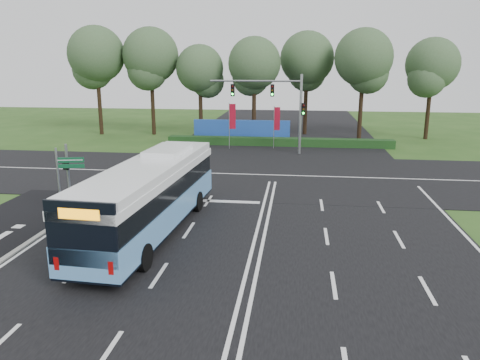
{
  "coord_description": "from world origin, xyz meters",
  "views": [
    {
      "loc": [
        1.83,
        -20.97,
        7.96
      ],
      "look_at": [
        -1.04,
        2.0,
        2.13
      ],
      "focal_mm": 35.0,
      "sensor_mm": 36.0,
      "label": 1
    }
  ],
  "objects": [
    {
      "name": "eucalyptus_row",
      "position": [
        -3.78,
        30.33,
        8.28
      ],
      "size": [
        41.74,
        9.16,
        11.95
      ],
      "color": "black",
      "rests_on": "ground"
    },
    {
      "name": "road_cross",
      "position": [
        0.0,
        12.0,
        0.03
      ],
      "size": [
        120.0,
        14.0,
        0.05
      ],
      "primitive_type": "cube",
      "color": "black",
      "rests_on": "ground"
    },
    {
      "name": "banner_flag_mid",
      "position": [
        -0.22,
        22.94,
        2.64
      ],
      "size": [
        0.59,
        0.14,
        4.01
      ],
      "rotation": [
        0.0,
        0.0,
        0.16
      ],
      "color": "gray",
      "rests_on": "ground"
    },
    {
      "name": "city_bus",
      "position": [
        -4.99,
        -0.45,
        1.86
      ],
      "size": [
        3.46,
        13.0,
        3.69
      ],
      "rotation": [
        0.0,
        0.0,
        -0.06
      ],
      "color": "#5B96D4",
      "rests_on": "ground"
    },
    {
      "name": "traffic_light_gantry",
      "position": [
        0.21,
        20.5,
        4.66
      ],
      "size": [
        8.41,
        0.28,
        7.0
      ],
      "color": "gray",
      "rests_on": "ground"
    },
    {
      "name": "road_main",
      "position": [
        0.0,
        0.0,
        0.02
      ],
      "size": [
        20.0,
        120.0,
        0.04
      ],
      "primitive_type": "cube",
      "color": "black",
      "rests_on": "ground"
    },
    {
      "name": "street_sign",
      "position": [
        -10.24,
        1.48,
        2.34
      ],
      "size": [
        1.41,
        0.37,
        3.69
      ],
      "rotation": [
        0.0,
        0.0,
        0.21
      ],
      "color": "gray",
      "rests_on": "ground"
    },
    {
      "name": "blue_hoarding",
      "position": [
        -4.0,
        27.0,
        1.1
      ],
      "size": [
        10.0,
        0.3,
        2.2
      ],
      "primitive_type": "cube",
      "color": "#1F4AA8",
      "rests_on": "ground"
    },
    {
      "name": "pedestrian_signal",
      "position": [
        -10.58,
        2.49,
        2.02
      ],
      "size": [
        0.34,
        0.43,
        3.69
      ],
      "rotation": [
        0.0,
        0.0,
        -0.31
      ],
      "color": "gray",
      "rests_on": "ground"
    },
    {
      "name": "ground",
      "position": [
        0.0,
        0.0,
        0.0
      ],
      "size": [
        120.0,
        120.0,
        0.0
      ],
      "primitive_type": "plane",
      "color": "#284C19",
      "rests_on": "ground"
    },
    {
      "name": "hedge",
      "position": [
        0.0,
        24.5,
        0.4
      ],
      "size": [
        22.0,
        1.2,
        0.8
      ],
      "primitive_type": "cube",
      "color": "#143513",
      "rests_on": "ground"
    },
    {
      "name": "kerb_strip",
      "position": [
        -10.1,
        -3.0,
        0.06
      ],
      "size": [
        0.25,
        18.0,
        0.12
      ],
      "primitive_type": "cube",
      "color": "gray",
      "rests_on": "ground"
    },
    {
      "name": "banner_flag_left",
      "position": [
        -4.35,
        22.26,
        2.84
      ],
      "size": [
        0.64,
        0.07,
        4.34
      ],
      "rotation": [
        0.0,
        0.0,
        -0.02
      ],
      "color": "gray",
      "rests_on": "ground"
    }
  ]
}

